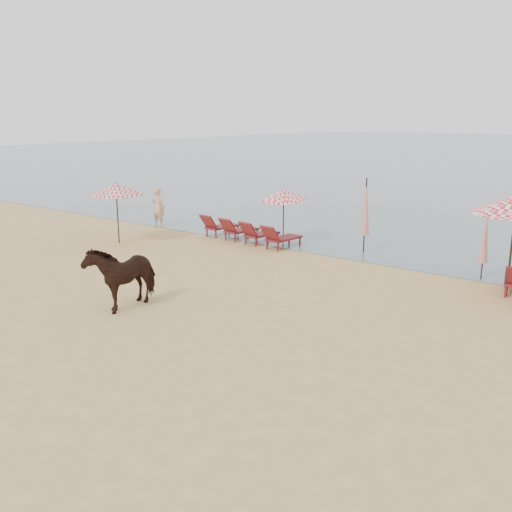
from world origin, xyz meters
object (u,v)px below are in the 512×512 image
at_px(cow, 122,274).
at_px(beachgoer_left, 158,207).
at_px(umbrella_open_left_b, 284,194).
at_px(umbrella_closed_right, 485,236).
at_px(umbrella_closed_left, 365,207).
at_px(lounger_cluster_left, 247,231).
at_px(umbrella_open_left_a, 116,189).

distance_m(cow, beachgoer_left, 10.53).
height_order(umbrella_open_left_b, beachgoer_left, umbrella_open_left_b).
relative_size(cow, beachgoer_left, 1.12).
bearing_deg(umbrella_closed_right, umbrella_open_left_b, 176.39).
xyz_separation_m(umbrella_open_left_b, beachgoer_left, (-6.11, -0.66, -1.00)).
xyz_separation_m(umbrella_closed_left, beachgoer_left, (-9.22, -1.18, -0.76)).
relative_size(umbrella_closed_right, beachgoer_left, 1.24).
xyz_separation_m(lounger_cluster_left, umbrella_closed_right, (8.69, 0.16, 0.88)).
height_order(umbrella_closed_left, beachgoer_left, umbrella_closed_left).
bearing_deg(beachgoer_left, umbrella_open_left_a, 101.04).
distance_m(umbrella_open_left_a, cow, 7.66).
relative_size(lounger_cluster_left, umbrella_closed_left, 1.54).
bearing_deg(lounger_cluster_left, umbrella_closed_left, 20.68).
relative_size(lounger_cluster_left, umbrella_closed_right, 1.90).
distance_m(umbrella_open_left_a, umbrella_open_left_b, 6.24).
distance_m(umbrella_closed_left, beachgoer_left, 9.33).
bearing_deg(umbrella_open_left_a, lounger_cluster_left, 39.74).
distance_m(lounger_cluster_left, beachgoer_left, 4.91).
bearing_deg(beachgoer_left, umbrella_closed_right, 171.65).
bearing_deg(cow, umbrella_closed_right, 43.66).
height_order(lounger_cluster_left, beachgoer_left, beachgoer_left).
xyz_separation_m(lounger_cluster_left, cow, (2.19, -7.82, 0.39)).
height_order(umbrella_open_left_a, umbrella_closed_left, umbrella_closed_left).
xyz_separation_m(umbrella_open_left_a, umbrella_open_left_b, (4.97, 3.77, -0.19)).
xyz_separation_m(lounger_cluster_left, umbrella_open_left_a, (-3.74, -3.14, 1.62)).
relative_size(lounger_cluster_left, umbrella_open_left_a, 1.79).
xyz_separation_m(umbrella_open_left_a, cow, (5.94, -4.68, -1.23)).
relative_size(lounger_cluster_left, umbrella_open_left_b, 1.89).
relative_size(umbrella_open_left_b, cow, 1.11).
bearing_deg(beachgoer_left, lounger_cluster_left, 171.24).
bearing_deg(umbrella_closed_right, lounger_cluster_left, -178.96).
bearing_deg(cow, lounger_cluster_left, 98.46).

